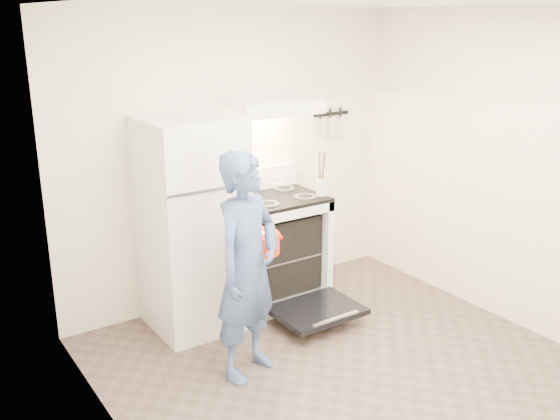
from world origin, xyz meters
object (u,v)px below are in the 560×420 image
object	(u,v)px
person	(247,267)
dutch_oven	(259,244)
tea_kettle	(249,179)
stove_body	(276,250)
refrigerator	(192,225)

from	to	relation	value
person	dutch_oven	bearing A→B (deg)	24.17
tea_kettle	dutch_oven	size ratio (longest dim) A/B	0.68
stove_body	tea_kettle	size ratio (longest dim) A/B	3.58
refrigerator	person	bearing A→B (deg)	-91.13
refrigerator	person	world-z (taller)	refrigerator
stove_body	person	distance (m)	1.26
tea_kettle	dutch_oven	world-z (taller)	tea_kettle
stove_body	tea_kettle	world-z (taller)	tea_kettle
refrigerator	person	xyz separation A→B (m)	(-0.02, -0.87, -0.05)
stove_body	tea_kettle	bearing A→B (deg)	124.29
refrigerator	tea_kettle	xyz separation A→B (m)	(0.66, 0.24, 0.23)
tea_kettle	dutch_oven	xyz separation A→B (m)	(-0.39, -0.80, -0.27)
tea_kettle	dutch_oven	bearing A→B (deg)	-116.31
refrigerator	dutch_oven	bearing A→B (deg)	-64.12
tea_kettle	stove_body	bearing A→B (deg)	-55.71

